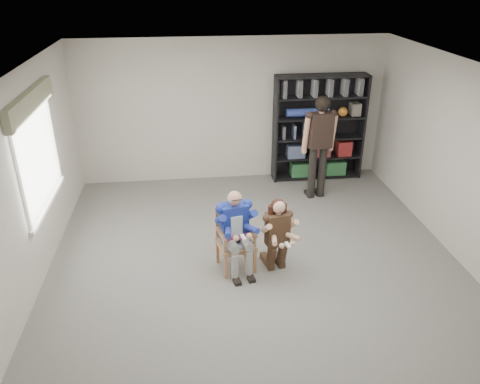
{
  "coord_description": "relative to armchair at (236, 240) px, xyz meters",
  "views": [
    {
      "loc": [
        -0.92,
        -5.34,
        3.97
      ],
      "look_at": [
        -0.2,
        0.6,
        1.05
      ],
      "focal_mm": 35.0,
      "sensor_mm": 36.0,
      "label": 1
    }
  ],
  "objects": [
    {
      "name": "bookshelf",
      "position": [
        2.0,
        3.02,
        0.58
      ],
      "size": [
        1.8,
        0.38,
        2.1
      ],
      "primitive_type": null,
      "color": "black",
      "rests_on": "floor"
    },
    {
      "name": "room_shell",
      "position": [
        0.3,
        -0.26,
        0.93
      ],
      "size": [
        6.0,
        7.0,
        2.8
      ],
      "primitive_type": null,
      "color": "beige",
      "rests_on": "ground"
    },
    {
      "name": "standing_man",
      "position": [
        1.76,
        2.12,
        0.49
      ],
      "size": [
        0.63,
        0.42,
        1.91
      ],
      "primitive_type": null,
      "rotation": [
        0.0,
        0.0,
        0.16
      ],
      "color": "black",
      "rests_on": "floor"
    },
    {
      "name": "seated_man",
      "position": [
        0.0,
        0.0,
        0.14
      ],
      "size": [
        0.66,
        0.82,
        1.22
      ],
      "primitive_type": null,
      "rotation": [
        0.0,
        0.0,
        0.2
      ],
      "color": "navy",
      "rests_on": "floor"
    },
    {
      "name": "window_left",
      "position": [
        -2.65,
        0.74,
        1.16
      ],
      "size": [
        0.16,
        2.0,
        1.75
      ],
      "primitive_type": null,
      "color": "white",
      "rests_on": "room_shell"
    },
    {
      "name": "kneeling_woman",
      "position": [
        0.58,
        -0.12,
        0.09
      ],
      "size": [
        0.61,
        0.83,
        1.12
      ],
      "primitive_type": null,
      "rotation": [
        0.0,
        0.0,
        0.2
      ],
      "color": "#342217",
      "rests_on": "floor"
    },
    {
      "name": "armchair",
      "position": [
        0.0,
        0.0,
        0.0
      ],
      "size": [
        0.64,
        0.62,
        0.94
      ],
      "primitive_type": null,
      "rotation": [
        0.0,
        0.0,
        0.2
      ],
      "color": "#A47045",
      "rests_on": "floor"
    },
    {
      "name": "floor",
      "position": [
        0.3,
        -0.26,
        -0.47
      ],
      "size": [
        6.0,
        7.0,
        0.01
      ],
      "primitive_type": "cube",
      "color": "#66645E",
      "rests_on": "ground"
    }
  ]
}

